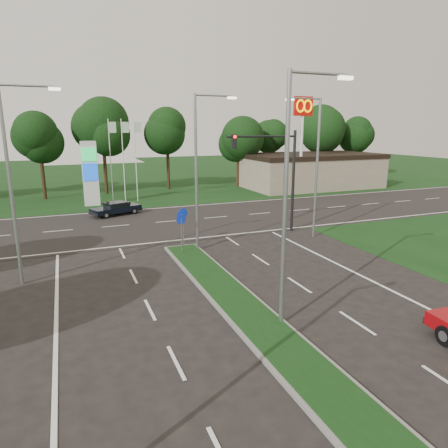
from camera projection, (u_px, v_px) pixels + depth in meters
name	position (u px, v px, depth m)	size (l,w,h in m)	color
ground	(380.00, 446.00, 9.20)	(160.00, 160.00, 0.00)	black
verge_far	(110.00, 178.00, 58.85)	(160.00, 50.00, 0.02)	black
cross_road	(155.00, 223.00, 30.87)	(160.00, 12.00, 0.02)	black
median_kerb	(290.00, 354.00, 12.80)	(2.00, 26.00, 0.12)	slate
commercial_building	(310.00, 171.00, 49.17)	(16.00, 9.00, 4.00)	gray
streetlight_median_near	(291.00, 189.00, 13.79)	(2.53, 0.22, 9.00)	gray
streetlight_median_far	(199.00, 165.00, 22.82)	(2.53, 0.22, 9.00)	gray
streetlight_left_far	(14.00, 176.00, 17.65)	(2.53, 0.22, 9.00)	gray
streetlight_right_far	(315.00, 161.00, 25.63)	(2.53, 0.22, 9.00)	gray
traffic_signal	(277.00, 166.00, 26.95)	(5.10, 0.42, 7.00)	black
median_signs	(182.00, 222.00, 23.60)	(1.16, 1.76, 2.38)	gray
gas_pylon	(93.00, 172.00, 36.91)	(5.80, 1.26, 8.00)	silver
mcdonalds_sign	(303.00, 120.00, 42.69)	(2.20, 0.47, 10.40)	silver
treeline_far	(122.00, 131.00, 43.68)	(6.00, 6.00, 9.90)	black
navy_sedan	(116.00, 208.00, 33.46)	(4.31, 2.95, 1.10)	black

